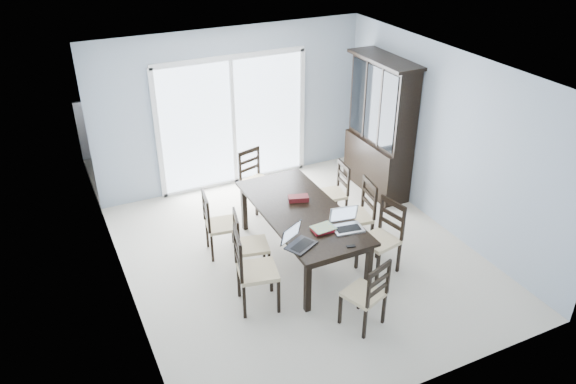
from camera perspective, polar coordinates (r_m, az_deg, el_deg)
name	(u,v)px	position (r m, az deg, el deg)	size (l,w,h in m)	color
floor	(301,257)	(7.71, 1.32, -6.62)	(5.00, 5.00, 0.00)	beige
ceiling	(303,71)	(6.55, 1.58, 12.22)	(5.00, 5.00, 0.00)	white
back_wall	(232,109)	(9.15, -5.71, 8.42)	(4.50, 0.02, 2.60)	#98A6B6
wall_left	(120,212)	(6.46, -16.70, -1.95)	(0.02, 5.00, 2.60)	#98A6B6
wall_right	(445,141)	(8.21, 15.65, 5.01)	(0.02, 5.00, 2.60)	#98A6B6
balcony	(217,160)	(10.55, -7.27, 3.22)	(4.50, 2.00, 0.10)	gray
railing	(198,112)	(11.20, -9.15, 7.98)	(4.50, 0.06, 1.10)	#99999E
dining_table	(301,215)	(7.34, 1.38, -2.34)	(1.00, 2.20, 0.75)	black
china_hutch	(380,128)	(9.07, 9.35, 6.43)	(0.50, 1.38, 2.20)	black
sliding_door	(233,122)	(9.21, -5.60, 7.13)	(2.52, 0.05, 2.18)	silver
chair_left_near	(249,262)	(6.55, -4.02, -7.14)	(0.55, 0.53, 1.20)	black
chair_left_mid	(245,238)	(7.11, -4.39, -4.68)	(0.49, 0.48, 1.06)	black
chair_left_far	(214,218)	(7.55, -7.48, -2.62)	(0.46, 0.45, 1.07)	black
chair_right_near	(385,229)	(7.30, 9.85, -3.74)	(0.51, 0.50, 1.12)	black
chair_right_mid	(361,207)	(7.73, 7.44, -1.52)	(0.49, 0.48, 1.13)	black
chair_right_far	(337,186)	(8.35, 4.99, 0.63)	(0.43, 0.42, 1.03)	black
chair_end_near	(370,289)	(6.35, 8.37, -9.68)	(0.50, 0.51, 1.04)	black
chair_end_far	(254,173)	(8.66, -3.51, 1.98)	(0.50, 0.51, 1.07)	black
laptop_dark	(301,242)	(6.57, 1.33, -5.09)	(0.43, 0.38, 0.24)	black
laptop_silver	(348,225)	(6.91, 6.11, -3.36)	(0.40, 0.31, 0.25)	silver
book_stack	(323,229)	(6.88, 3.55, -3.76)	(0.29, 0.23, 0.05)	maroon
cell_phone	(351,246)	(6.63, 6.40, -5.49)	(0.10, 0.05, 0.01)	black
game_box	(298,198)	(7.50, 1.06, -0.65)	(0.27, 0.13, 0.07)	#430D10
hot_tub	(194,136)	(10.21, -9.56, 5.62)	(2.16, 1.97, 1.02)	brown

